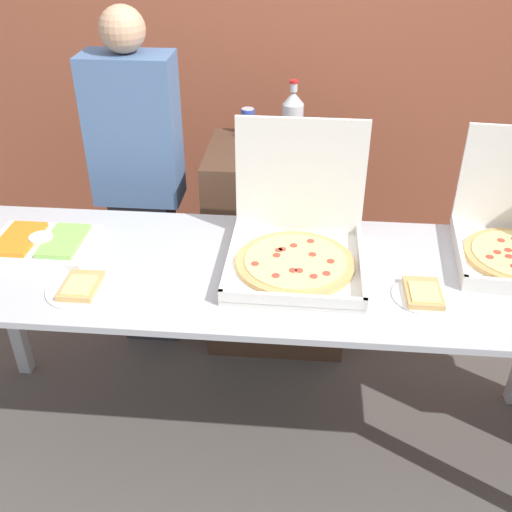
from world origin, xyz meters
TOP-DOWN VIEW (x-y plane):
  - ground_plane at (0.00, 0.00)m, footprint 16.00×16.00m
  - brick_wall_behind at (0.00, 1.70)m, footprint 10.00×0.06m
  - buffet_table at (0.00, 0.00)m, footprint 2.49×0.77m
  - pizza_box_near_left at (0.14, 0.06)m, footprint 0.49×0.51m
  - paper_plate_front_right at (-0.59, -0.19)m, footprint 0.24×0.24m
  - paper_plate_front_center at (0.58, -0.13)m, footprint 0.21×0.21m
  - veggie_tray at (-0.82, 0.06)m, footprint 0.39×0.30m
  - sideboard_podium at (0.05, 0.79)m, footprint 0.69×0.52m
  - soda_bottle at (0.10, 0.79)m, footprint 0.10×0.10m
  - soda_can_silver at (0.30, 0.76)m, footprint 0.07×0.07m
  - soda_can_colored at (-0.13, 0.99)m, footprint 0.07×0.07m
  - person_guest_plaid at (-0.62, 0.72)m, footprint 0.40×0.22m

SIDE VIEW (x-z plane):
  - ground_plane at x=0.00m, z-range 0.00..0.00m
  - sideboard_podium at x=0.05m, z-range 0.00..1.04m
  - buffet_table at x=0.00m, z-range 0.35..1.26m
  - person_guest_plaid at x=-0.62m, z-range 0.04..1.72m
  - paper_plate_front_right at x=-0.59m, z-range 0.91..0.94m
  - paper_plate_front_center at x=0.58m, z-range 0.91..0.94m
  - veggie_tray at x=-0.82m, z-range 0.91..0.96m
  - pizza_box_near_left at x=0.14m, z-range 0.75..1.24m
  - soda_can_silver at x=0.30m, z-range 1.04..1.17m
  - soda_can_colored at x=-0.13m, z-range 1.04..1.17m
  - soda_bottle at x=0.10m, z-range 1.02..1.35m
  - brick_wall_behind at x=0.00m, z-range 0.00..2.80m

